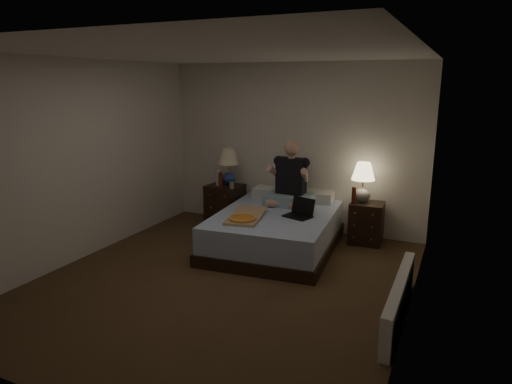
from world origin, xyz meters
The scene contains 19 objects.
floor centered at (0.00, 0.00, 0.00)m, with size 4.00×4.50×0.00m, color #523A23.
ceiling centered at (0.00, 0.00, 2.50)m, with size 4.00×4.50×0.00m, color white.
wall_back centered at (0.00, 2.25, 1.25)m, with size 4.00×2.50×0.00m, color silver.
wall_front centered at (0.00, -2.25, 1.25)m, with size 4.00×2.50×0.00m, color silver.
wall_left centered at (-2.00, 0.00, 1.25)m, with size 4.50×2.50×0.00m, color silver.
wall_right centered at (2.00, 0.00, 1.25)m, with size 4.50×2.50×0.00m, color silver.
bed centered at (0.13, 1.26, 0.25)m, with size 1.49×1.99×0.50m, color #607CC1.
nightstand_left centered at (-0.95, 1.82, 0.33)m, with size 0.51×0.46×0.66m, color black.
nightstand_right centered at (1.21, 1.97, 0.29)m, with size 0.45×0.40×0.58m, color black.
lamp_left centered at (-0.93, 1.90, 0.94)m, with size 0.32×0.32×0.56m, color navy, non-canonical shape.
lamp_right centered at (1.13, 1.98, 0.86)m, with size 0.32×0.32×0.56m, color gray, non-canonical shape.
water_bottle centered at (-1.04, 1.76, 0.78)m, with size 0.07×0.07×0.25m, color silver.
soda_can centered at (-0.75, 1.67, 0.71)m, with size 0.07×0.07×0.10m, color silver.
beer_bottle_left centered at (-0.94, 1.67, 0.77)m, with size 0.06×0.06×0.23m, color #5A1D0C.
beer_bottle_right centered at (1.04, 1.87, 0.70)m, with size 0.06×0.06×0.23m, color #511A0B.
person centered at (0.16, 1.70, 0.96)m, with size 0.66×0.52×0.93m, color black, non-canonical shape.
laptop centered at (0.47, 1.18, 0.62)m, with size 0.34×0.28×0.24m, color black, non-canonical shape.
pizza_box centered at (-0.09, 0.69, 0.54)m, with size 0.40×0.76×0.08m, color tan, non-canonical shape.
radiator centered at (1.93, -0.05, 0.20)m, with size 0.10×1.60×0.40m, color white.
Camera 1 is at (2.35, -4.22, 2.21)m, focal length 32.00 mm.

